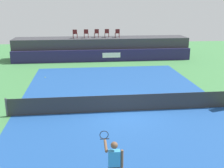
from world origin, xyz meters
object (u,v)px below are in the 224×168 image
at_px(spectator_chair_left, 86,33).
at_px(spectator_chair_right, 107,33).
at_px(tennis_player, 114,165).
at_px(tennis_ball, 45,77).
at_px(spectator_chair_far_right, 117,33).
at_px(spectator_chair_far_left, 75,33).
at_px(spectator_chair_center, 97,33).
at_px(net_post_near, 6,107).

xyz_separation_m(spectator_chair_left, spectator_chair_right, (2.15, 0.12, 0.00)).
distance_m(tennis_player, tennis_ball, 15.05).
height_order(spectator_chair_right, tennis_player, spectator_chair_right).
xyz_separation_m(spectator_chair_far_right, tennis_player, (-2.97, -21.81, -1.73)).
height_order(spectator_chair_far_left, spectator_chair_right, same).
distance_m(spectator_chair_left, spectator_chair_center, 1.09).
xyz_separation_m(spectator_chair_center, net_post_near, (-5.69, -15.24, -2.19)).
bearing_deg(spectator_chair_right, net_post_near, -113.93).
bearing_deg(spectator_chair_right, spectator_chair_center, 179.18).
relative_size(spectator_chair_far_left, tennis_ball, 13.06).
bearing_deg(spectator_chair_far_left, tennis_player, -86.32).
bearing_deg(spectator_chair_center, tennis_player, -92.12).
xyz_separation_m(spectator_chair_right, tennis_ball, (-5.66, -7.46, -2.66)).
relative_size(spectator_chair_right, net_post_near, 0.89).
height_order(spectator_chair_center, spectator_chair_far_right, same).
relative_size(spectator_chair_far_left, net_post_near, 0.89).
height_order(net_post_near, tennis_player, tennis_player).
relative_size(spectator_chair_far_left, spectator_chair_left, 1.00).
bearing_deg(spectator_chair_far_right, spectator_chair_far_left, -179.55).
height_order(spectator_chair_center, net_post_near, spectator_chair_center).
distance_m(spectator_chair_center, spectator_chair_right, 1.07).
distance_m(spectator_chair_far_left, spectator_chair_left, 1.14).
bearing_deg(spectator_chair_far_right, net_post_near, -117.52).
bearing_deg(spectator_chair_far_right, spectator_chair_left, 178.76).
bearing_deg(spectator_chair_left, spectator_chair_center, 7.08).
bearing_deg(tennis_player, spectator_chair_far_left, 93.68).
bearing_deg(spectator_chair_right, tennis_player, -94.90).
bearing_deg(spectator_chair_left, tennis_player, -89.30).
height_order(spectator_chair_far_left, spectator_chair_left, same).
bearing_deg(spectator_chair_far_left, spectator_chair_left, 5.26).
distance_m(spectator_chair_left, net_post_near, 15.95).
bearing_deg(spectator_chair_right, spectator_chair_far_left, -176.11).
distance_m(spectator_chair_far_right, net_post_near, 17.10).
height_order(spectator_chair_far_left, tennis_player, spectator_chair_far_left).
height_order(spectator_chair_far_left, spectator_chair_center, same).
bearing_deg(tennis_player, spectator_chair_right, 85.10).
relative_size(tennis_player, tennis_ball, 26.03).
relative_size(spectator_chair_far_left, spectator_chair_center, 1.00).
distance_m(net_post_near, tennis_ball, 7.86).
relative_size(spectator_chair_left, spectator_chair_right, 1.00).
relative_size(spectator_chair_far_left, spectator_chair_right, 1.00).
height_order(tennis_player, tennis_ball, tennis_player).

